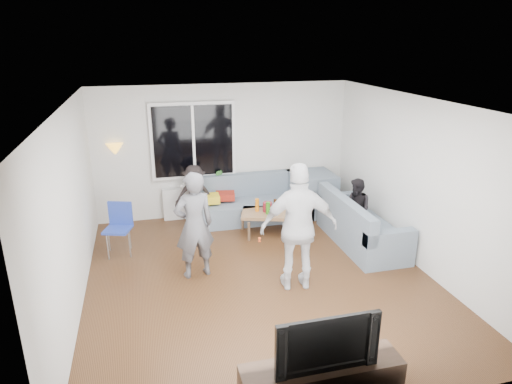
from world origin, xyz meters
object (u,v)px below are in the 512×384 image
object	(u,v)px
sofa_back_section	(252,199)
spectator_right	(356,209)
player_left	(194,225)
television	(324,338)
coffee_table	(272,222)
sofa_right_section	(362,221)
player_right	(299,228)
spectator_back	(195,195)
side_chair	(118,230)
floor_lamp	(118,184)
tv_console	(321,383)

from	to	relation	value
sofa_back_section	spectator_right	distance (m)	2.06
player_left	television	distance (m)	2.95
coffee_table	sofa_right_section	bearing A→B (deg)	-31.72
sofa_right_section	player_right	size ratio (longest dim) A/B	1.08
sofa_back_section	spectator_back	distance (m)	1.13
coffee_table	sofa_back_section	bearing A→B (deg)	105.71
player_left	television	world-z (taller)	player_left
sofa_right_section	spectator_right	xyz separation A→B (m)	(0.00, 0.24, 0.12)
side_chair	player_left	xyz separation A→B (m)	(1.14, -1.02, 0.38)
television	coffee_table	bearing A→B (deg)	80.39
floor_lamp	spectator_right	world-z (taller)	floor_lamp
sofa_back_section	spectator_right	world-z (taller)	spectator_right
sofa_right_section	television	bearing A→B (deg)	147.35
side_chair	floor_lamp	bearing A→B (deg)	108.78
television	player_right	bearing A→B (deg)	76.71
tv_console	television	bearing A→B (deg)	0.00
side_chair	sofa_back_section	bearing A→B (deg)	39.31
floor_lamp	television	world-z (taller)	floor_lamp
sofa_right_section	player_left	distance (m)	2.98
player_left	tv_console	size ratio (longest dim) A/B	1.02
side_chair	television	bearing A→B (deg)	-43.50
floor_lamp	tv_console	distance (m)	5.67
spectator_back	tv_console	size ratio (longest dim) A/B	0.73
floor_lamp	spectator_back	xyz separation A→B (m)	(1.39, -0.47, -0.19)
sofa_right_section	tv_console	distance (m)	3.82
player_right	tv_console	distance (m)	2.29
coffee_table	spectator_right	world-z (taller)	spectator_right
floor_lamp	tv_console	size ratio (longest dim) A/B	0.97
player_right	spectator_back	bearing A→B (deg)	-59.20
side_chair	spectator_back	distance (m)	1.70
side_chair	player_left	size ratio (longest dim) A/B	0.53
side_chair	spectator_back	world-z (taller)	spectator_back
player_right	tv_console	world-z (taller)	player_right
sofa_back_section	side_chair	world-z (taller)	side_chair
player_right	sofa_back_section	bearing A→B (deg)	-81.74
coffee_table	side_chair	bearing A→B (deg)	-175.34
tv_console	television	distance (m)	0.51
coffee_table	player_right	world-z (taller)	player_right
coffee_table	spectator_back	bearing A→B (deg)	150.44
player_left	side_chair	bearing A→B (deg)	-52.52
sofa_right_section	television	size ratio (longest dim) A/B	1.96
player_right	sofa_right_section	bearing A→B (deg)	-137.23
side_chair	floor_lamp	distance (m)	1.48
spectator_right	spectator_back	size ratio (longest dim) A/B	0.93
spectator_right	tv_console	distance (m)	4.03
player_left	player_right	distance (m)	1.54
sofa_right_section	floor_lamp	xyz separation A→B (m)	(-4.07, 2.06, 0.36)
player_right	television	world-z (taller)	player_right
sofa_right_section	floor_lamp	world-z (taller)	floor_lamp
spectator_back	spectator_right	bearing A→B (deg)	-20.12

